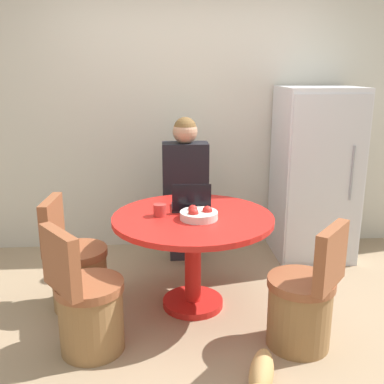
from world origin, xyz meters
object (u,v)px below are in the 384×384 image
at_px(chair_left_side, 77,271).
at_px(chair_near_right_corner, 303,306).
at_px(refrigerator, 315,174).
at_px(laptop, 191,204).
at_px(person_seated, 185,184).
at_px(dining_table, 193,236).
at_px(fruit_bowl, 199,214).
at_px(cat, 261,376).
at_px(chair_near_left_corner, 88,310).

distance_m(chair_left_side, chair_near_right_corner, 1.65).
bearing_deg(refrigerator, laptop, -147.29).
height_order(chair_left_side, person_seated, person_seated).
bearing_deg(dining_table, fruit_bowl, -65.45).
xyz_separation_m(person_seated, cat, (0.33, -1.78, -0.65)).
distance_m(chair_near_right_corner, fruit_bowl, 0.92).
bearing_deg(laptop, chair_near_right_corner, 133.60).
xyz_separation_m(chair_near_right_corner, chair_near_left_corner, (-1.36, 0.04, 0.00)).
relative_size(refrigerator, laptop, 5.57).
distance_m(dining_table, laptop, 0.25).
height_order(dining_table, person_seated, person_seated).
bearing_deg(dining_table, laptop, 91.91).
height_order(refrigerator, fruit_bowl, refrigerator).
bearing_deg(person_seated, laptop, 90.77).
distance_m(dining_table, cat, 1.12).
distance_m(refrigerator, dining_table, 1.54).
distance_m(dining_table, fruit_bowl, 0.21).
bearing_deg(laptop, dining_table, 91.91).
xyz_separation_m(refrigerator, person_seated, (-1.22, -0.11, -0.05)).
bearing_deg(cat, fruit_bowl, -144.68).
bearing_deg(dining_table, cat, -72.12).
bearing_deg(chair_near_right_corner, refrigerator, -160.03).
height_order(chair_left_side, fruit_bowl, chair_left_side).
bearing_deg(laptop, person_seated, -89.23).
distance_m(chair_left_side, chair_near_left_corner, 0.59).
xyz_separation_m(dining_table, chair_near_left_corner, (-0.70, -0.52, -0.28)).
xyz_separation_m(chair_left_side, chair_near_left_corner, (0.17, -0.57, 0.00)).
height_order(dining_table, chair_near_right_corner, chair_near_right_corner).
xyz_separation_m(chair_near_left_corner, laptop, (0.69, 0.66, 0.48)).
height_order(chair_left_side, laptop, laptop).
bearing_deg(refrigerator, chair_near_left_corner, -142.90).
height_order(laptop, fruit_bowl, laptop).
distance_m(chair_near_right_corner, laptop, 1.08).
bearing_deg(chair_left_side, cat, -127.60).
relative_size(dining_table, laptop, 4.09).
bearing_deg(person_seated, refrigerator, -174.64).
relative_size(chair_left_side, person_seated, 0.63).
bearing_deg(refrigerator, person_seated, -174.64).
bearing_deg(chair_near_right_corner, chair_left_side, -71.56).
bearing_deg(chair_near_right_corner, chair_near_left_corner, -51.70).
distance_m(dining_table, chair_left_side, 0.91).
xyz_separation_m(laptop, fruit_bowl, (0.04, -0.22, -0.01)).
bearing_deg(cat, refrigerator, 172.77).
distance_m(person_seated, laptop, 0.66).
bearing_deg(fruit_bowl, person_seated, 93.19).
height_order(person_seated, laptop, person_seated).
bearing_deg(chair_left_side, refrigerator, -63.97).
height_order(fruit_bowl, cat, fruit_bowl).
bearing_deg(cat, chair_near_right_corner, 157.42).
bearing_deg(chair_near_left_corner, person_seated, -63.86).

